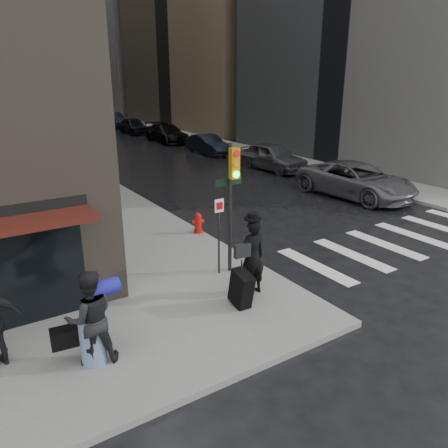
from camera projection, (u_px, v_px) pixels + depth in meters
The scene contains 16 objects.
ground at pixel (239, 314), 10.49m from camera, with size 140.00×140.00×0.00m, color black.
sidewalk_left at pixel (28, 151), 31.87m from camera, with size 4.00×50.00×0.15m, color slate.
sidewalk_right at pixel (190, 138), 38.82m from camera, with size 3.00×50.00×0.15m, color slate.
crosswalk at pixel (400, 240), 15.14m from camera, with size 8.50×3.00×0.01m.
bldg_right_far at pixel (162, 24), 65.77m from camera, with size 22.00×20.00×25.00m, color gray.
man_overcoat at pixel (250, 262), 10.75m from camera, with size 1.18×1.08×2.18m.
man_jeans at pixel (90, 318), 8.20m from camera, with size 1.36×0.85×1.92m.
traffic_light at pixel (231, 192), 11.62m from camera, with size 0.90×0.42×3.61m.
fire_hydrant at pixel (198, 224), 15.31m from camera, with size 0.42×0.32×0.73m.
parked_car_0 at pixel (356, 180), 20.23m from camera, with size 2.62×5.69×1.58m, color #535358.
parked_car_1 at pixel (272, 157), 25.88m from camera, with size 1.89×4.70×1.60m, color #45454A.
parked_car_2 at pixel (208, 144), 31.10m from camera, with size 1.44×4.13×1.36m, color black.
parked_car_3 at pixel (167, 133), 36.49m from camera, with size 2.11×5.18×1.50m, color black.
parked_car_4 at pixel (133, 126), 41.74m from camera, with size 1.76×4.37×1.49m, color black.
parked_car_5 at pixel (114, 120), 47.39m from camera, with size 1.54×4.41×1.45m, color black.
parked_car_6 at pixel (89, 115), 52.44m from camera, with size 2.41×5.23×1.45m, color #390D0B.
Camera 1 is at (-5.32, -7.53, 5.46)m, focal length 35.00 mm.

